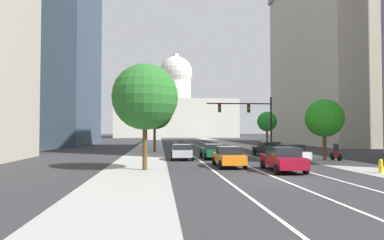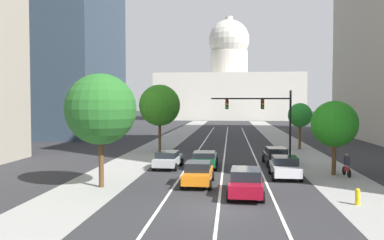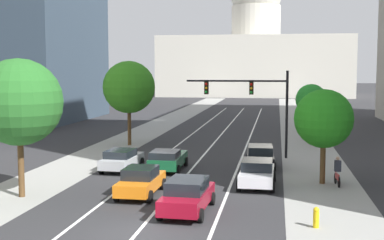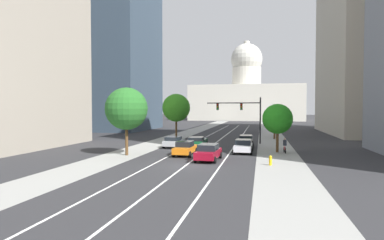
% 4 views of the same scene
% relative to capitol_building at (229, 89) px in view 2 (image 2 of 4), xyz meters
% --- Properties ---
extents(ground_plane, '(400.00, 400.00, 0.00)m').
position_rel_capitol_building_xyz_m(ground_plane, '(0.00, -76.59, -10.04)').
color(ground_plane, '#2B2B2D').
extents(sidewalk_left, '(4.46, 130.00, 0.01)m').
position_rel_capitol_building_xyz_m(sidewalk_left, '(-8.31, -81.59, -10.04)').
color(sidewalk_left, gray).
rests_on(sidewalk_left, ground).
extents(sidewalk_right, '(4.46, 130.00, 0.01)m').
position_rel_capitol_building_xyz_m(sidewalk_right, '(8.31, -81.59, -10.04)').
color(sidewalk_right, gray).
rests_on(sidewalk_right, ground).
extents(lane_stripe_left, '(0.16, 90.00, 0.01)m').
position_rel_capitol_building_xyz_m(lane_stripe_left, '(-3.04, -91.59, -10.03)').
color(lane_stripe_left, white).
rests_on(lane_stripe_left, ground).
extents(lane_stripe_center, '(0.16, 90.00, 0.01)m').
position_rel_capitol_building_xyz_m(lane_stripe_center, '(0.00, -91.59, -10.03)').
color(lane_stripe_center, white).
rests_on(lane_stripe_center, ground).
extents(lane_stripe_right, '(0.16, 90.00, 0.01)m').
position_rel_capitol_building_xyz_m(lane_stripe_right, '(3.04, -91.59, -10.03)').
color(lane_stripe_right, white).
rests_on(lane_stripe_right, ground).
extents(capitol_building, '(46.53, 28.24, 34.25)m').
position_rel_capitol_building_xyz_m(capitol_building, '(0.00, 0.00, 0.00)').
color(capitol_building, beige).
rests_on(capitol_building, ground).
extents(car_orange, '(2.01, 4.45, 1.53)m').
position_rel_capitol_building_xyz_m(car_orange, '(-1.52, -110.27, -9.26)').
color(car_orange, orange).
rests_on(car_orange, ground).
extents(car_white, '(2.15, 4.32, 1.54)m').
position_rel_capitol_building_xyz_m(car_white, '(4.56, -107.10, -9.24)').
color(car_white, silver).
rests_on(car_white, ground).
extents(car_silver, '(2.17, 4.40, 1.42)m').
position_rel_capitol_building_xyz_m(car_silver, '(-4.57, -103.68, -9.28)').
color(car_silver, '#B2B5BA').
rests_on(car_silver, ground).
extents(car_green, '(2.14, 4.65, 1.46)m').
position_rel_capitol_building_xyz_m(car_green, '(-1.52, -103.24, -9.27)').
color(car_green, '#14512D').
rests_on(car_green, ground).
extents(car_crimson, '(2.25, 4.71, 1.61)m').
position_rel_capitol_building_xyz_m(car_crimson, '(1.52, -113.22, -9.21)').
color(car_crimson, maroon).
rests_on(car_crimson, ground).
extents(car_black, '(2.15, 4.75, 1.56)m').
position_rel_capitol_building_xyz_m(car_black, '(4.57, -101.23, -9.23)').
color(car_black, black).
rests_on(car_black, ground).
extents(traffic_signal_mast, '(7.76, 0.39, 6.65)m').
position_rel_capitol_building_xyz_m(traffic_signal_mast, '(3.96, -97.01, -5.43)').
color(traffic_signal_mast, black).
rests_on(traffic_signal_mast, ground).
extents(fire_hydrant, '(0.26, 0.35, 0.91)m').
position_rel_capitol_building_xyz_m(fire_hydrant, '(7.37, -114.79, -9.58)').
color(fire_hydrant, yellow).
rests_on(fire_hydrant, ground).
extents(cyclist, '(0.38, 1.70, 1.72)m').
position_rel_capitol_building_xyz_m(cyclist, '(9.17, -106.24, -9.19)').
color(cyclist, black).
rests_on(cyclist, ground).
extents(street_tree_mid_right, '(2.82, 2.82, 5.42)m').
position_rel_capitol_building_xyz_m(street_tree_mid_right, '(8.69, -88.68, -6.06)').
color(street_tree_mid_right, '#51381E').
rests_on(street_tree_mid_right, ground).
extents(street_tree_near_right, '(3.46, 3.46, 5.61)m').
position_rel_capitol_building_xyz_m(street_tree_near_right, '(8.36, -105.76, -6.18)').
color(street_tree_near_right, '#51381E').
rests_on(street_tree_near_right, ground).
extents(street_tree_near_left, '(4.62, 4.62, 7.48)m').
position_rel_capitol_building_xyz_m(street_tree_near_left, '(-7.28, -92.26, -4.88)').
color(street_tree_near_left, '#51381E').
rests_on(street_tree_near_left, ground).
extents(street_tree_mid_left, '(4.58, 4.58, 7.34)m').
position_rel_capitol_building_xyz_m(street_tree_mid_left, '(-7.68, -111.64, -5.01)').
color(street_tree_mid_left, '#51381E').
rests_on(street_tree_mid_left, ground).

